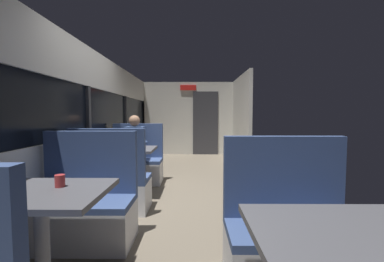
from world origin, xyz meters
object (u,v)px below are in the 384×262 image
Objects in this scene: coffee_cup_secondary at (138,146)px; bench_mid_window_facing_end at (112,187)px; seated_passenger at (135,155)px; bench_mid_window_facing_entry at (136,165)px; dining_table_mid_window at (126,155)px; bench_front_aisle_facing_entry at (290,241)px; coffee_cup_primary at (60,181)px; bench_near_window_facing_entry at (85,210)px; dining_table_front_aisle at (351,253)px; dining_table_near_window at (41,205)px.

bench_mid_window_facing_end is at bearing -108.77° from coffee_cup_secondary.
bench_mid_window_facing_entry is at bearing 90.00° from seated_passenger.
dining_table_mid_window is 0.27m from coffee_cup_secondary.
bench_front_aisle_facing_entry is (1.79, -1.40, 0.00)m from bench_mid_window_facing_end.
bench_mid_window_facing_end is 1.49m from coffee_cup_primary.
bench_mid_window_facing_end is at bearing 90.00° from bench_near_window_facing_entry.
coffee_cup_secondary reaches higher than dining_table_mid_window.
seated_passenger reaches higher than coffee_cup_secondary.
bench_mid_window_facing_entry is 3.95m from dining_table_front_aisle.
bench_mid_window_facing_end is at bearing 141.89° from bench_front_aisle_facing_entry.
bench_mid_window_facing_entry is 3.33m from bench_front_aisle_facing_entry.
dining_table_near_window is 0.71× the size of seated_passenger.
dining_table_near_window is 1.89m from dining_table_front_aisle.
bench_near_window_facing_entry is 1.89m from bench_front_aisle_facing_entry.
dining_table_mid_window is 0.77m from bench_mid_window_facing_end.
dining_table_front_aisle is at bearing -59.96° from coffee_cup_secondary.
dining_table_front_aisle is (1.79, -2.10, 0.31)m from bench_mid_window_facing_end.
bench_mid_window_facing_end is at bearing -90.00° from bench_mid_window_facing_entry.
dining_table_mid_window is 0.77m from bench_mid_window_facing_entry.
seated_passenger is (-1.79, 3.43, -0.10)m from dining_table_front_aisle.
dining_table_front_aisle is 0.77m from bench_front_aisle_facing_entry.
bench_mid_window_facing_entry is (0.00, 0.70, -0.31)m from dining_table_mid_window.
bench_front_aisle_facing_entry is at bearing 90.00° from dining_table_front_aisle.
dining_table_mid_window is at bearing -90.00° from bench_mid_window_facing_entry.
coffee_cup_primary is at bearing -81.44° from bench_near_window_facing_entry.
seated_passenger is at bearing 90.00° from dining_table_mid_window.
bench_mid_window_facing_end is (0.00, 1.50, -0.31)m from dining_table_near_window.
bench_front_aisle_facing_entry reaches higher than coffee_cup_secondary.
bench_front_aisle_facing_entry is (1.79, -2.10, -0.31)m from dining_table_mid_window.
coffee_cup_primary is at bearing -87.51° from dining_table_mid_window.
bench_near_window_facing_entry is (0.00, 0.70, -0.31)m from dining_table_near_window.
bench_mid_window_facing_end is (0.00, -0.70, -0.31)m from dining_table_mid_window.
bench_mid_window_facing_entry is 0.92m from coffee_cup_secondary.
dining_table_front_aisle is 10.00× the size of coffee_cup_secondary.
coffee_cup_primary is (0.09, 0.09, 0.15)m from dining_table_near_window.
coffee_cup_primary is at bearing -93.39° from coffee_cup_secondary.
bench_front_aisle_facing_entry is 3.27m from seated_passenger.
bench_near_window_facing_entry is 12.22× the size of coffee_cup_primary.
bench_front_aisle_facing_entry is at bearing 3.18° from dining_table_near_window.
bench_near_window_facing_entry is at bearing -90.00° from dining_table_mid_window.
dining_table_mid_window is at bearing -90.00° from seated_passenger.
dining_table_mid_window is 0.82× the size of bench_mid_window_facing_entry.
bench_mid_window_facing_end reaches higher than coffee_cup_secondary.
seated_passenger is 2.75m from coffee_cup_primary.
coffee_cup_secondary is (0.21, -0.07, 0.15)m from dining_table_mid_window.
bench_front_aisle_facing_entry is at bearing -52.12° from coffee_cup_secondary.
dining_table_near_window is 0.82× the size of bench_front_aisle_facing_entry.
dining_table_front_aisle is at bearing -18.53° from dining_table_near_window.
coffee_cup_primary is (-1.70, -0.01, 0.46)m from bench_front_aisle_facing_entry.
dining_table_near_window and dining_table_front_aisle have the same top height.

